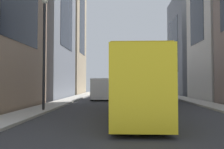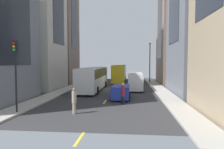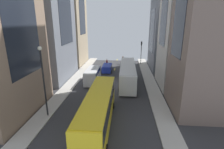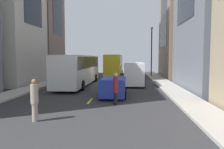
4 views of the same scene
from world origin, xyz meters
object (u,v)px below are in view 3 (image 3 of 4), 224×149
at_px(pedestrian_crossing_near, 107,63).
at_px(traffic_light_near_corner, 141,48).
at_px(streetcar_yellow, 98,108).
at_px(delivery_van_white, 93,75).
at_px(car_blue_0, 107,68).
at_px(city_bus_white, 128,72).
at_px(pedestrian_waiting_curb, 123,60).

xyz_separation_m(pedestrian_crossing_near, traffic_light_near_corner, (-8.24, -4.55, 2.93)).
distance_m(streetcar_yellow, delivery_van_white, 13.67).
xyz_separation_m(streetcar_yellow, pedestrian_crossing_near, (1.73, -23.83, -0.99)).
height_order(delivery_van_white, car_blue_0, delivery_van_white).
distance_m(city_bus_white, delivery_van_white, 6.24).
height_order(streetcar_yellow, pedestrian_waiting_curb, streetcar_yellow).
height_order(pedestrian_crossing_near, pedestrian_waiting_curb, pedestrian_crossing_near).
xyz_separation_m(delivery_van_white, pedestrian_crossing_near, (-1.41, -10.54, -0.38)).
bearing_deg(traffic_light_near_corner, pedestrian_crossing_near, 28.88).
distance_m(city_bus_white, pedestrian_crossing_near, 11.24).
height_order(city_bus_white, traffic_light_near_corner, traffic_light_near_corner).
relative_size(streetcar_yellow, pedestrian_waiting_curb, 6.00).
height_order(pedestrian_crossing_near, traffic_light_near_corner, traffic_light_near_corner).
bearing_deg(pedestrian_crossing_near, city_bus_white, -156.66).
xyz_separation_m(streetcar_yellow, traffic_light_near_corner, (-6.52, -28.37, 1.95)).
height_order(car_blue_0, pedestrian_crossing_near, pedestrian_crossing_near).
relative_size(city_bus_white, pedestrian_crossing_near, 6.12).
height_order(streetcar_yellow, delivery_van_white, streetcar_yellow).
bearing_deg(streetcar_yellow, pedestrian_waiting_curb, -93.99).
xyz_separation_m(delivery_van_white, pedestrian_waiting_curb, (-5.09, -14.67, -0.40)).
bearing_deg(car_blue_0, pedestrian_crossing_near, -83.32).
distance_m(delivery_van_white, car_blue_0, 7.66).
relative_size(delivery_van_white, pedestrian_waiting_curb, 2.76).
height_order(city_bus_white, pedestrian_waiting_curb, city_bus_white).
bearing_deg(city_bus_white, traffic_light_near_corner, -103.23).
relative_size(car_blue_0, pedestrian_waiting_curb, 2.06).
bearing_deg(pedestrian_crossing_near, pedestrian_waiting_curb, -43.59).
distance_m(pedestrian_waiting_curb, traffic_light_near_corner, 5.45).
relative_size(delivery_van_white, pedestrian_crossing_near, 2.72).
bearing_deg(city_bus_white, car_blue_0, -57.79).
bearing_deg(streetcar_yellow, delivery_van_white, -76.71).
relative_size(pedestrian_crossing_near, pedestrian_waiting_curb, 1.02).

